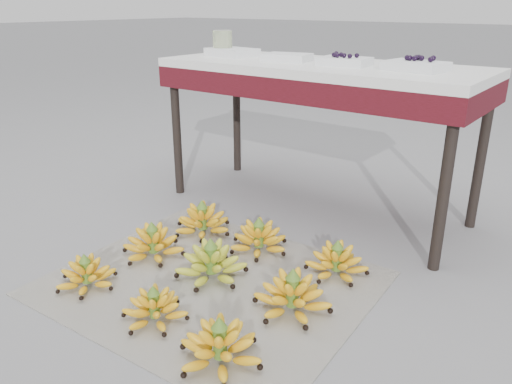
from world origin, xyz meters
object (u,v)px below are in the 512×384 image
Objects in this scene: bunch_front_right at (220,347)px; bunch_mid_left at (153,244)px; bunch_back_right at (337,262)px; tray_right at (344,61)px; newspaper_mat at (211,283)px; bunch_mid_center at (211,264)px; tray_left at (287,57)px; bunch_back_center at (259,239)px; bunch_front_left at (87,275)px; vendor_table at (318,81)px; bunch_mid_right at (292,296)px; bunch_back_left at (203,221)px; tray_far_right at (416,65)px; glass_jar at (223,43)px; bunch_front_center at (155,309)px; tray_far_left at (232,52)px.

bunch_mid_left is (-0.72, 0.36, 0.00)m from bunch_front_right.
bunch_back_right is 1.28× the size of tray_right.
newspaper_mat is 3.24× the size of bunch_mid_center.
bunch_back_center is at bearing -66.55° from tray_left.
bunch_front_left is 0.34m from bunch_mid_left.
vendor_table reaches higher than bunch_front_left.
bunch_mid_center is at bearing 162.03° from bunch_mid_right.
bunch_front_right is 0.81m from bunch_mid_left.
bunch_mid_right reaches higher than bunch_back_left.
newspaper_mat is 0.38m from bunch_mid_right.
bunch_mid_right is 1.34m from tray_left.
bunch_mid_center is at bearing 127.36° from newspaper_mat.
glass_jar reaches higher than tray_far_right.
bunch_mid_right is at bearing -70.87° from tray_right.
bunch_back_left is 1.33× the size of tray_left.
bunch_back_center is at bearing 31.01° from bunch_mid_left.
vendor_table is at bearing 60.91° from bunch_mid_left.
bunch_mid_right reaches higher than bunch_front_center.
tray_far_right is (1.09, -0.01, 0.00)m from tray_far_left.
bunch_front_center is 1.69m from glass_jar.
bunch_mid_right is 0.51m from bunch_back_center.
newspaper_mat is 0.54m from bunch_back_right.
tray_left is 0.33m from tray_right.
bunch_front_center is 1.64m from tray_far_left.
bunch_mid_right is at bearing 40.32° from bunch_front_center.
tray_left is at bearing 100.11° from bunch_front_left.
bunch_front_right reaches higher than newspaper_mat.
bunch_back_left is at bearing 116.88° from bunch_mid_center.
bunch_front_left is at bearing -77.57° from tray_far_left.
tray_far_left is 0.08m from glass_jar.
tray_left is at bearing 106.03° from newspaper_mat.
bunch_back_left is 0.74m from bunch_back_right.
bunch_back_center is 1.07× the size of tray_left.
bunch_front_center is 0.51m from bunch_mid_left.
bunch_back_right is at bearing -40.60° from tray_left.
bunch_mid_left is 1.04× the size of bunch_back_right.
bunch_back_left is 1.17× the size of tray_far_left.
bunch_front_center is (0.40, 0.01, -0.00)m from bunch_front_left.
bunch_front_left is at bearing -78.01° from bunch_back_left.
bunch_mid_left is 0.20× the size of vendor_table.
tray_left is 0.93× the size of tray_far_right.
glass_jar is at bearing 98.46° from bunch_mid_left.
bunch_mid_left is at bearing -96.12° from tray_left.
bunch_back_center is 1.06m from tray_far_right.
bunch_mid_right is at bearing -20.60° from bunch_mid_center.
bunch_front_right is (0.34, -0.03, 0.01)m from bunch_front_center.
newspaper_mat is 3.97× the size of bunch_front_right.
tray_far_left is 0.73m from tray_right.
bunch_front_left is at bearing -139.66° from newspaper_mat.
bunch_back_left reaches higher than bunch_front_right.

